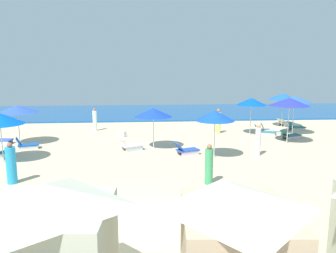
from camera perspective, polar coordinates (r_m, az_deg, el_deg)
ground_plane at (r=10.20m, az=-5.56°, el=-16.66°), size 60.00×60.00×0.00m
ocean at (r=33.63m, az=-4.83°, el=2.48°), size 60.00×11.55×0.12m
cabana_2 at (r=6.64m, az=-19.76°, el=-19.79°), size 2.55×2.30×2.64m
cabana_3 at (r=6.62m, az=11.61°, el=-20.07°), size 2.33×2.50×2.52m
umbrella_0 at (r=21.07m, az=20.09°, el=4.00°), size 2.33×2.33×2.78m
lounge_chair_0_0 at (r=22.80m, az=20.23°, el=-1.43°), size 1.53×1.06×0.62m
umbrella_1 at (r=23.10m, az=14.09°, el=4.18°), size 2.02×2.02×2.53m
lounge_chair_1_0 at (r=23.71m, az=16.14°, el=-0.78°), size 1.51×0.92×0.66m
umbrella_2 at (r=26.69m, az=19.17°, el=4.88°), size 2.29×2.29×2.59m
lounge_chair_2_0 at (r=26.08m, az=21.06°, el=-0.07°), size 1.31×0.76×0.65m
lounge_chair_2_1 at (r=27.73m, az=19.41°, el=0.64°), size 1.46×1.12×0.62m
umbrella_3 at (r=18.58m, az=-2.53°, el=2.42°), size 2.09×2.09×2.32m
lounge_chair_3_0 at (r=18.60m, az=-6.44°, el=-3.23°), size 1.39×1.17×0.73m
umbrella_4 at (r=17.87m, az=-26.88°, el=1.20°), size 2.30×2.30×2.41m
umbrella_5 at (r=21.53m, az=-24.41°, el=2.76°), size 2.37×2.37×2.36m
lounge_chair_5_0 at (r=22.48m, az=-26.78°, el=-2.04°), size 1.34×0.78×0.61m
lounge_chair_5_1 at (r=20.45m, az=-23.07°, el=-2.88°), size 1.31×0.89×0.70m
umbrella_7 at (r=23.97m, az=20.85°, el=4.42°), size 2.25×2.25×2.65m
lounge_chair_7_0 at (r=24.03m, az=17.08°, el=-0.57°), size 1.48×0.85×0.75m
umbrella_8 at (r=16.86m, az=8.05°, el=1.87°), size 1.98×1.98×2.45m
lounge_chair_8_0 at (r=17.61m, az=3.10°, el=-4.01°), size 1.44×1.05×0.71m
beachgoer_0 at (r=24.59m, az=-12.43°, el=1.07°), size 0.41×0.41×1.65m
beachgoer_1 at (r=14.65m, az=-25.29°, el=-5.93°), size 0.55×0.55×1.68m
beachgoer_2 at (r=17.91m, az=15.15°, el=-2.28°), size 0.38×0.38×1.72m
beachgoer_3 at (r=23.33m, az=8.60°, el=0.79°), size 0.49×0.49×1.73m
beachgoer_4 at (r=13.31m, az=7.03°, el=-6.64°), size 0.34×0.34×1.62m
cooler_box_0 at (r=22.32m, az=-7.85°, el=-1.25°), size 0.58×0.54×0.37m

